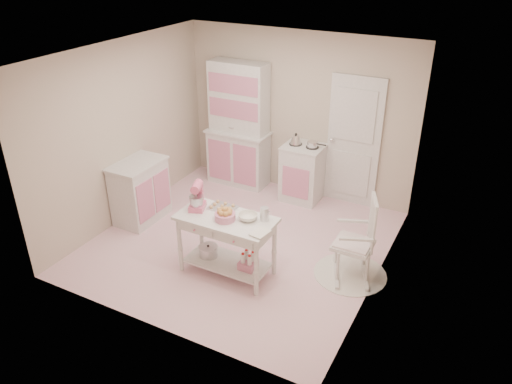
# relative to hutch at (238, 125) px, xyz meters

# --- Properties ---
(room_shell) EXTENTS (3.84, 3.84, 2.62)m
(room_shell) POSITION_rel_hutch_xyz_m (0.96, -1.66, 0.61)
(room_shell) COLOR pink
(room_shell) RESTS_ON ground
(door) EXTENTS (0.82, 0.05, 2.04)m
(door) POSITION_rel_hutch_xyz_m (1.91, 0.21, -0.02)
(door) COLOR white
(door) RESTS_ON ground
(hutch) EXTENTS (1.06, 0.50, 2.08)m
(hutch) POSITION_rel_hutch_xyz_m (0.00, 0.00, 0.00)
(hutch) COLOR white
(hutch) RESTS_ON ground
(stove) EXTENTS (0.62, 0.57, 0.92)m
(stove) POSITION_rel_hutch_xyz_m (1.20, -0.05, -0.58)
(stove) COLOR white
(stove) RESTS_ON ground
(base_cabinet) EXTENTS (0.54, 0.84, 0.92)m
(base_cabinet) POSITION_rel_hutch_xyz_m (-0.67, -1.77, -0.58)
(base_cabinet) COLOR white
(base_cabinet) RESTS_ON ground
(lace_rug) EXTENTS (0.92, 0.92, 0.01)m
(lace_rug) POSITION_rel_hutch_xyz_m (2.55, -1.66, -1.03)
(lace_rug) COLOR white
(lace_rug) RESTS_ON ground
(rocking_chair) EXTENTS (0.71, 0.85, 1.10)m
(rocking_chair) POSITION_rel_hutch_xyz_m (2.55, -1.66, -0.49)
(rocking_chair) COLOR white
(rocking_chair) RESTS_ON ground
(work_table) EXTENTS (1.20, 0.60, 0.80)m
(work_table) POSITION_rel_hutch_xyz_m (1.15, -2.33, -0.64)
(work_table) COLOR white
(work_table) RESTS_ON ground
(stand_mixer) EXTENTS (0.28, 0.33, 0.34)m
(stand_mixer) POSITION_rel_hutch_xyz_m (0.73, -2.31, -0.07)
(stand_mixer) COLOR #DA5C82
(stand_mixer) RESTS_ON work_table
(cookie_tray) EXTENTS (0.34, 0.24, 0.02)m
(cookie_tray) POSITION_rel_hutch_xyz_m (1.00, -2.15, -0.23)
(cookie_tray) COLOR silver
(cookie_tray) RESTS_ON work_table
(bread_basket) EXTENTS (0.25, 0.25, 0.09)m
(bread_basket) POSITION_rel_hutch_xyz_m (1.17, -2.38, -0.19)
(bread_basket) COLOR #CC7595
(bread_basket) RESTS_ON work_table
(mixing_bowl) EXTENTS (0.23, 0.23, 0.07)m
(mixing_bowl) POSITION_rel_hutch_xyz_m (1.41, -2.25, -0.20)
(mixing_bowl) COLOR silver
(mixing_bowl) RESTS_ON work_table
(metal_pitcher) EXTENTS (0.10, 0.10, 0.17)m
(metal_pitcher) POSITION_rel_hutch_xyz_m (1.59, -2.17, -0.16)
(metal_pitcher) COLOR silver
(metal_pitcher) RESTS_ON work_table
(recipe_book) EXTENTS (0.20, 0.25, 0.02)m
(recipe_book) POSITION_rel_hutch_xyz_m (1.60, -2.45, -0.23)
(recipe_book) COLOR silver
(recipe_book) RESTS_ON work_table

